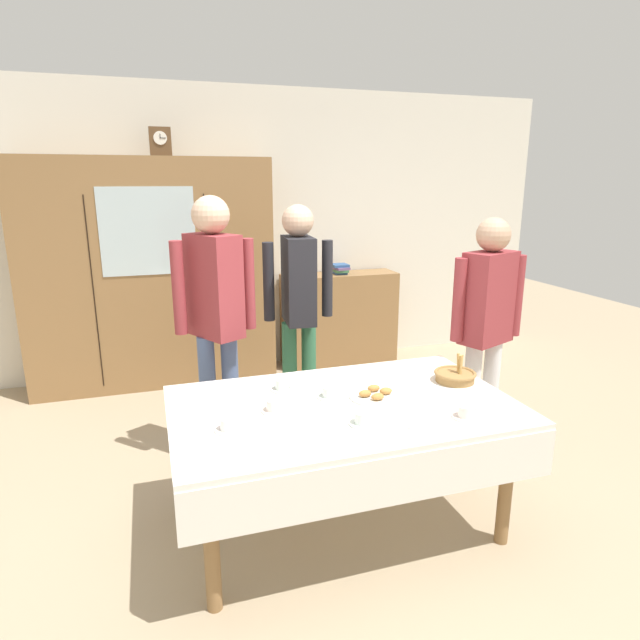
{
  "coord_description": "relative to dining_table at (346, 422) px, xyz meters",
  "views": [
    {
      "loc": [
        -0.91,
        -2.63,
        1.85
      ],
      "look_at": [
        0.0,
        0.2,
        1.07
      ],
      "focal_mm": 30.03,
      "sensor_mm": 36.0,
      "label": 1
    }
  ],
  "objects": [
    {
      "name": "person_behind_table_right",
      "position": [
        1.18,
        0.52,
        0.35
      ],
      "size": [
        0.52,
        0.32,
        1.62
      ],
      "color": "silver",
      "rests_on": "ground"
    },
    {
      "name": "spoon_near_left",
      "position": [
        0.62,
        -0.05,
        0.09
      ],
      "size": [
        0.12,
        0.02,
        0.01
      ],
      "color": "silver",
      "rests_on": "dining_table"
    },
    {
      "name": "person_near_right_end",
      "position": [
        -0.53,
        0.98,
        0.45
      ],
      "size": [
        0.52,
        0.41,
        1.76
      ],
      "color": "slate",
      "rests_on": "ground"
    },
    {
      "name": "tea_cup_near_right",
      "position": [
        -0.26,
        0.31,
        0.12
      ],
      "size": [
        0.13,
        0.13,
        0.06
      ],
      "color": "silver",
      "rests_on": "dining_table"
    },
    {
      "name": "mantel_clock",
      "position": [
        -0.74,
        2.59,
        1.53
      ],
      "size": [
        0.18,
        0.11,
        0.24
      ],
      "color": "brown",
      "rests_on": "wall_cabinet"
    },
    {
      "name": "tea_cup_far_right",
      "position": [
        -0.37,
        0.05,
        0.12
      ],
      "size": [
        0.13,
        0.13,
        0.06
      ],
      "color": "white",
      "rests_on": "dining_table"
    },
    {
      "name": "spoon_far_right",
      "position": [
        0.3,
        -0.2,
        0.09
      ],
      "size": [
        0.12,
        0.02,
        0.01
      ],
      "color": "silver",
      "rests_on": "dining_table"
    },
    {
      "name": "book_stack",
      "position": [
        0.92,
        2.64,
        0.35
      ],
      "size": [
        0.16,
        0.23,
        0.1
      ],
      "color": "#2D5184",
      "rests_on": "bookshelf_low"
    },
    {
      "name": "tea_cup_mid_left",
      "position": [
        0.0,
        -0.22,
        0.11
      ],
      "size": [
        0.13,
        0.13,
        0.06
      ],
      "color": "silver",
      "rests_on": "dining_table"
    },
    {
      "name": "back_wall",
      "position": [
        0.0,
        2.89,
        0.72
      ],
      "size": [
        6.4,
        0.1,
        2.7
      ],
      "primitive_type": "cube",
      "color": "silver",
      "rests_on": "ground"
    },
    {
      "name": "bread_basket",
      "position": [
        0.72,
        0.14,
        0.12
      ],
      "size": [
        0.24,
        0.24,
        0.16
      ],
      "color": "#9E7542",
      "rests_on": "dining_table"
    },
    {
      "name": "pastry_plate",
      "position": [
        0.19,
        0.06,
        0.1
      ],
      "size": [
        0.28,
        0.28,
        0.05
      ],
      "color": "white",
      "rests_on": "dining_table"
    },
    {
      "name": "tea_cup_back_edge",
      "position": [
        -0.62,
        -0.09,
        0.11
      ],
      "size": [
        0.13,
        0.13,
        0.06
      ],
      "color": "white",
      "rests_on": "dining_table"
    },
    {
      "name": "dining_table",
      "position": [
        0.0,
        0.0,
        0.0
      ],
      "size": [
        1.78,
        1.08,
        0.72
      ],
      "color": "olive",
      "rests_on": "ground"
    },
    {
      "name": "tea_cup_center",
      "position": [
        0.51,
        -0.31,
        0.12
      ],
      "size": [
        0.13,
        0.13,
        0.06
      ],
      "color": "white",
      "rests_on": "dining_table"
    },
    {
      "name": "person_beside_shelf",
      "position": [
        0.11,
        1.29,
        0.4
      ],
      "size": [
        0.52,
        0.38,
        1.68
      ],
      "color": "#33704C",
      "rests_on": "ground"
    },
    {
      "name": "wall_cabinet",
      "position": [
        -0.9,
        2.59,
        0.39
      ],
      "size": [
        2.15,
        0.46,
        2.04
      ],
      "color": "olive",
      "rests_on": "ground"
    },
    {
      "name": "ground_plane",
      "position": [
        0.0,
        0.24,
        -0.63
      ],
      "size": [
        12.0,
        12.0,
        0.0
      ],
      "primitive_type": "plane",
      "color": "tan",
      "rests_on": "ground"
    },
    {
      "name": "spoon_front_edge",
      "position": [
        0.17,
        -0.32,
        0.09
      ],
      "size": [
        0.12,
        0.02,
        0.01
      ],
      "color": "silver",
      "rests_on": "dining_table"
    },
    {
      "name": "bookshelf_low",
      "position": [
        0.92,
        2.64,
        -0.17
      ],
      "size": [
        1.18,
        0.35,
        0.93
      ],
      "color": "olive",
      "rests_on": "ground"
    },
    {
      "name": "tea_cup_far_left",
      "position": [
        -0.04,
        0.13,
        0.12
      ],
      "size": [
        0.13,
        0.13,
        0.06
      ],
      "color": "silver",
      "rests_on": "dining_table"
    }
  ]
}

